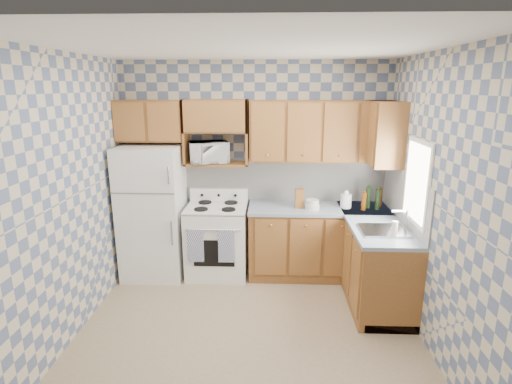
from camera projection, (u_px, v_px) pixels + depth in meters
floor at (248, 331)px, 4.02m from camera, size 3.40×3.40×0.00m
back_wall at (255, 168)px, 5.21m from camera, size 3.40×0.02×2.70m
right_wall at (435, 204)px, 3.61m from camera, size 0.02×3.20×2.70m
backsplash_back at (285, 180)px, 5.23m from camera, size 2.60×0.02×0.56m
backsplash_right at (404, 197)px, 4.42m from camera, size 0.02×1.60×0.56m
refrigerator at (153, 212)px, 5.05m from camera, size 0.75×0.70×1.68m
stove_body at (217, 241)px, 5.15m from camera, size 0.76×0.65×0.90m
cooktop at (216, 207)px, 5.03m from camera, size 0.76×0.65×0.02m
backguard at (219, 194)px, 5.27m from camera, size 0.76×0.08×0.17m
dish_towel_left at (196, 246)px, 4.80m from camera, size 0.19×0.02×0.41m
dish_towel_right at (226, 246)px, 4.79m from camera, size 0.19×0.02×0.41m
base_cabinets_back at (318, 242)px, 5.13m from camera, size 1.75×0.60×0.88m
base_cabinets_right at (372, 259)px, 4.62m from camera, size 0.60×1.60×0.88m
countertop_back at (319, 208)px, 5.00m from camera, size 1.77×0.63×0.04m
countertop_right at (375, 222)px, 4.50m from camera, size 0.63×1.60×0.04m
upper_cabinets_back at (321, 131)px, 4.90m from camera, size 1.75×0.33×0.74m
upper_cabinets_fridge at (150, 121)px, 4.94m from camera, size 0.82×0.33×0.50m
upper_cabinets_right at (384, 133)px, 4.69m from camera, size 0.33×0.70×0.74m
microwave_shelf at (217, 164)px, 5.05m from camera, size 0.80×0.33×0.03m
microwave at (209, 152)px, 5.01m from camera, size 0.55×0.44×0.27m
sink at (384, 231)px, 4.16m from camera, size 0.48×0.40×0.03m
window at (417, 182)px, 4.01m from camera, size 0.02×0.66×0.86m
bottle_0 at (368, 197)px, 4.92m from camera, size 0.06×0.06×0.27m
bottle_1 at (378, 199)px, 4.87m from camera, size 0.06×0.06×0.25m
bottle_2 at (380, 198)px, 4.96m from camera, size 0.06×0.06×0.23m
bottle_3 at (364, 201)px, 4.86m from camera, size 0.06×0.06×0.22m
knife_block at (300, 198)px, 4.95m from camera, size 0.11×0.11×0.24m
electric_kettle at (346, 201)px, 4.95m from camera, size 0.14×0.14×0.17m
food_containers at (312, 204)px, 4.90m from camera, size 0.18×0.18×0.12m
soap_bottle at (394, 229)px, 3.97m from camera, size 0.06×0.06×0.17m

